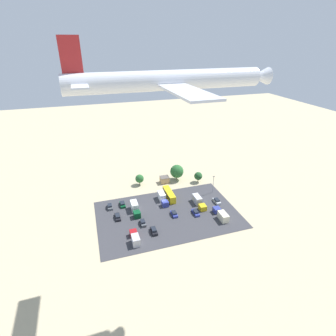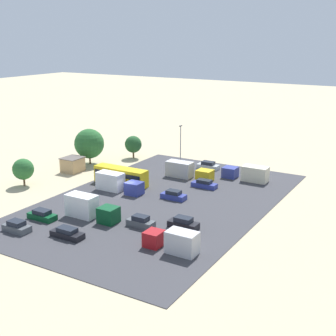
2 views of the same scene
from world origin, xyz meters
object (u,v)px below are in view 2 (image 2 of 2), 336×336
object	(u,v)px
parked_car_7	(141,222)
parked_truck_4	(248,173)
parked_car_4	(204,184)
parked_car_1	(42,215)
parked_truck_1	(187,171)
parked_truck_3	(89,208)
shed_building	(73,164)
parked_car_3	(67,233)
parked_car_6	(183,223)
parked_car_0	(174,195)
parked_car_2	(208,166)
parked_car_5	(17,227)
bus	(121,175)
parked_truck_0	(174,241)
parked_truck_2	(117,183)

from	to	relation	value
parked_car_7	parked_truck_4	xyz separation A→B (m)	(-28.89, 5.00, 0.61)
parked_car_4	parked_car_1	bearing A→B (deg)	151.38
parked_truck_1	parked_truck_3	size ratio (longest dim) A/B	1.08
shed_building	parked_car_3	xyz separation A→B (m)	(24.76, 21.05, -0.80)
parked_car_6	parked_truck_1	bearing A→B (deg)	27.34
parked_car_0	parked_car_6	xyz separation A→B (m)	(9.91, 7.30, 0.06)
parked_car_2	parked_car_7	xyz separation A→B (m)	(32.07, 4.85, 0.05)
parked_car_5	parked_truck_4	size ratio (longest dim) A/B	0.46
parked_car_7	parked_car_2	bearing A→B (deg)	8.60
bus	parked_truck_3	distance (m)	16.63
bus	parked_truck_0	world-z (taller)	bus
parked_car_2	parked_truck_2	world-z (taller)	parked_truck_2
parked_car_0	parked_car_6	world-z (taller)	parked_car_6
shed_building	parked_car_5	world-z (taller)	shed_building
parked_truck_2	parked_truck_4	distance (m)	24.90
parked_car_7	parked_truck_1	world-z (taller)	parked_truck_1
parked_car_1	parked_truck_1	distance (m)	30.73
parked_car_2	parked_car_5	bearing A→B (deg)	-12.20
parked_car_0	parked_car_1	xyz separation A→B (m)	(17.73, -12.41, -0.00)
parked_car_2	parked_truck_3	distance (m)	33.40
parked_car_4	parked_truck_4	size ratio (longest dim) A/B	0.53
shed_building	parked_car_6	size ratio (longest dim) A/B	0.92
parked_car_7	parked_truck_0	world-z (taller)	parked_truck_0
shed_building	parked_car_0	bearing A→B (deg)	81.12
parked_car_7	parked_car_1	bearing A→B (deg)	110.01
bus	parked_car_2	world-z (taller)	bus
parked_truck_0	parked_truck_2	distance (m)	25.73
parked_car_1	parked_car_4	xyz separation A→B (m)	(-25.85, 14.10, -0.01)
bus	parked_car_2	xyz separation A→B (m)	(-17.53, 9.24, -1.05)
parked_truck_3	parked_car_3	bearing A→B (deg)	15.83
parked_car_6	parked_truck_2	distance (m)	19.91
parked_car_2	parked_car_0	bearing A→B (deg)	8.92
parked_car_0	parked_car_7	size ratio (longest dim) A/B	1.04
parked_car_0	bus	bearing A→B (deg)	80.81
parked_car_2	parked_car_7	world-z (taller)	parked_car_7
parked_car_6	parked_truck_1	distance (m)	24.45
parked_truck_0	parked_truck_3	world-z (taller)	parked_truck_3
parked_car_6	shed_building	bearing A→B (deg)	67.15
parked_car_2	parked_car_5	world-z (taller)	parked_car_5
parked_car_7	parked_truck_0	bearing A→B (deg)	-118.82
parked_car_0	parked_car_4	bearing A→B (deg)	-11.77
parked_car_7	parked_car_3	bearing A→B (deg)	141.52
shed_building	parked_car_6	bearing A→B (deg)	67.15
parked_car_1	parked_truck_2	world-z (taller)	parked_truck_2
parked_car_4	parked_truck_3	distance (m)	23.37
parked_car_5	parked_truck_1	distance (m)	35.56
shed_building	parked_car_1	bearing A→B (deg)	31.53
parked_car_5	parked_truck_2	xyz separation A→B (m)	(-21.37, 1.52, 0.76)
bus	parked_car_5	distance (m)	24.79
parked_car_5	parked_car_7	distance (m)	17.33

